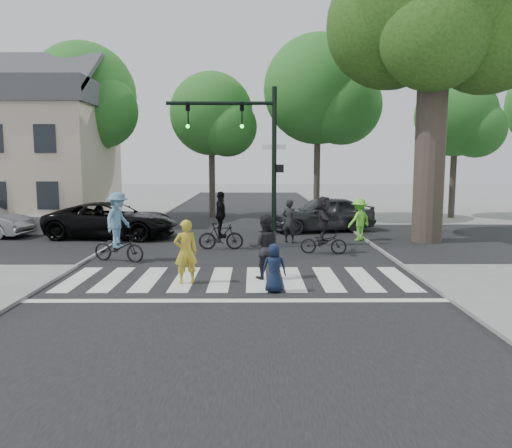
{
  "coord_description": "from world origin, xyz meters",
  "views": [
    {
      "loc": [
        0.4,
        -12.62,
        3.26
      ],
      "look_at": [
        0.5,
        3.0,
        1.3
      ],
      "focal_mm": 35.0,
      "sensor_mm": 36.0,
      "label": 1
    }
  ],
  "objects_px": {
    "eucalyptus": "(435,11)",
    "car_suv": "(112,220)",
    "cyclist_mid": "(221,226)",
    "cyclist_right": "(324,228)",
    "car_grey": "(322,214)",
    "traffic_signal": "(252,144)",
    "pedestrian_woman": "(186,252)",
    "pedestrian_child": "(274,268)",
    "cyclist_left": "(118,232)",
    "pedestrian_adult": "(265,247)"
  },
  "relations": [
    {
      "from": "eucalyptus",
      "to": "car_suv",
      "type": "xyz_separation_m",
      "value": [
        -13.17,
        0.95,
        -8.32
      ]
    },
    {
      "from": "cyclist_mid",
      "to": "cyclist_right",
      "type": "bearing_deg",
      "value": -14.1
    },
    {
      "from": "cyclist_mid",
      "to": "car_grey",
      "type": "xyz_separation_m",
      "value": [
        4.43,
        4.83,
        -0.07
      ]
    },
    {
      "from": "traffic_signal",
      "to": "cyclist_right",
      "type": "relative_size",
      "value": 2.92
    },
    {
      "from": "pedestrian_woman",
      "to": "traffic_signal",
      "type": "bearing_deg",
      "value": -126.6
    },
    {
      "from": "car_grey",
      "to": "pedestrian_child",
      "type": "bearing_deg",
      "value": -26.75
    },
    {
      "from": "eucalyptus",
      "to": "cyclist_left",
      "type": "relative_size",
      "value": 5.69
    },
    {
      "from": "traffic_signal",
      "to": "cyclist_mid",
      "type": "distance_m",
      "value": 3.25
    },
    {
      "from": "pedestrian_adult",
      "to": "car_suv",
      "type": "bearing_deg",
      "value": -48.77
    },
    {
      "from": "cyclist_left",
      "to": "car_suv",
      "type": "xyz_separation_m",
      "value": [
        -1.66,
        5.14,
        -0.22
      ]
    },
    {
      "from": "cyclist_right",
      "to": "car_suv",
      "type": "bearing_deg",
      "value": 155.88
    },
    {
      "from": "cyclist_left",
      "to": "cyclist_mid",
      "type": "relative_size",
      "value": 1.05
    },
    {
      "from": "eucalyptus",
      "to": "cyclist_right",
      "type": "height_order",
      "value": "eucalyptus"
    },
    {
      "from": "pedestrian_child",
      "to": "pedestrian_adult",
      "type": "distance_m",
      "value": 1.53
    },
    {
      "from": "eucalyptus",
      "to": "cyclist_mid",
      "type": "relative_size",
      "value": 5.99
    },
    {
      "from": "traffic_signal",
      "to": "car_suv",
      "type": "bearing_deg",
      "value": 157.99
    },
    {
      "from": "cyclist_right",
      "to": "pedestrian_adult",
      "type": "bearing_deg",
      "value": -120.24
    },
    {
      "from": "pedestrian_adult",
      "to": "car_grey",
      "type": "bearing_deg",
      "value": -105.97
    },
    {
      "from": "pedestrian_child",
      "to": "eucalyptus",
      "type": "bearing_deg",
      "value": -130.76
    },
    {
      "from": "eucalyptus",
      "to": "car_grey",
      "type": "height_order",
      "value": "eucalyptus"
    },
    {
      "from": "pedestrian_adult",
      "to": "cyclist_right",
      "type": "relative_size",
      "value": 0.88
    },
    {
      "from": "traffic_signal",
      "to": "pedestrian_child",
      "type": "xyz_separation_m",
      "value": [
        0.58,
        -6.63,
        -3.28
      ]
    },
    {
      "from": "pedestrian_child",
      "to": "pedestrian_adult",
      "type": "height_order",
      "value": "pedestrian_adult"
    },
    {
      "from": "pedestrian_child",
      "to": "cyclist_mid",
      "type": "bearing_deg",
      "value": -75.91
    },
    {
      "from": "pedestrian_child",
      "to": "car_suv",
      "type": "bearing_deg",
      "value": -55.57
    },
    {
      "from": "pedestrian_woman",
      "to": "pedestrian_adult",
      "type": "xyz_separation_m",
      "value": [
        2.12,
        0.53,
        0.04
      ]
    },
    {
      "from": "pedestrian_woman",
      "to": "cyclist_right",
      "type": "distance_m",
      "value": 6.06
    },
    {
      "from": "pedestrian_child",
      "to": "cyclist_left",
      "type": "height_order",
      "value": "cyclist_left"
    },
    {
      "from": "pedestrian_woman",
      "to": "pedestrian_child",
      "type": "relative_size",
      "value": 1.39
    },
    {
      "from": "pedestrian_woman",
      "to": "pedestrian_child",
      "type": "xyz_separation_m",
      "value": [
        2.33,
        -0.96,
        -0.24
      ]
    },
    {
      "from": "pedestrian_woman",
      "to": "car_grey",
      "type": "xyz_separation_m",
      "value": [
        5.04,
        10.02,
        -0.04
      ]
    },
    {
      "from": "cyclist_left",
      "to": "cyclist_mid",
      "type": "xyz_separation_m",
      "value": [
        3.19,
        2.25,
        -0.1
      ]
    },
    {
      "from": "pedestrian_adult",
      "to": "cyclist_mid",
      "type": "xyz_separation_m",
      "value": [
        -1.52,
        4.66,
        -0.01
      ]
    },
    {
      "from": "traffic_signal",
      "to": "pedestrian_child",
      "type": "relative_size",
      "value": 4.83
    },
    {
      "from": "eucalyptus",
      "to": "pedestrian_adult",
      "type": "height_order",
      "value": "eucalyptus"
    },
    {
      "from": "cyclist_right",
      "to": "traffic_signal",
      "type": "bearing_deg",
      "value": 151.2
    },
    {
      "from": "pedestrian_woman",
      "to": "eucalyptus",
      "type": "bearing_deg",
      "value": -160.81
    },
    {
      "from": "pedestrian_child",
      "to": "pedestrian_adult",
      "type": "bearing_deg",
      "value": -83.69
    },
    {
      "from": "traffic_signal",
      "to": "eucalyptus",
      "type": "relative_size",
      "value": 0.46
    },
    {
      "from": "pedestrian_adult",
      "to": "cyclist_left",
      "type": "xyz_separation_m",
      "value": [
        -4.71,
        2.41,
        0.09
      ]
    },
    {
      "from": "traffic_signal",
      "to": "car_grey",
      "type": "relative_size",
      "value": 1.24
    },
    {
      "from": "eucalyptus",
      "to": "car_suv",
      "type": "bearing_deg",
      "value": 175.86
    },
    {
      "from": "pedestrian_woman",
      "to": "cyclist_left",
      "type": "distance_m",
      "value": 3.92
    },
    {
      "from": "cyclist_right",
      "to": "cyclist_left",
      "type": "bearing_deg",
      "value": -169.15
    },
    {
      "from": "pedestrian_adult",
      "to": "cyclist_mid",
      "type": "bearing_deg",
      "value": -70.85
    },
    {
      "from": "cyclist_mid",
      "to": "cyclist_right",
      "type": "relative_size",
      "value": 1.06
    },
    {
      "from": "car_grey",
      "to": "traffic_signal",
      "type": "bearing_deg",
      "value": -49.95
    },
    {
      "from": "traffic_signal",
      "to": "cyclist_left",
      "type": "height_order",
      "value": "traffic_signal"
    },
    {
      "from": "traffic_signal",
      "to": "pedestrian_woman",
      "type": "xyz_separation_m",
      "value": [
        -1.75,
        -5.66,
        -3.04
      ]
    },
    {
      "from": "pedestrian_woman",
      "to": "cyclist_left",
      "type": "height_order",
      "value": "cyclist_left"
    }
  ]
}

